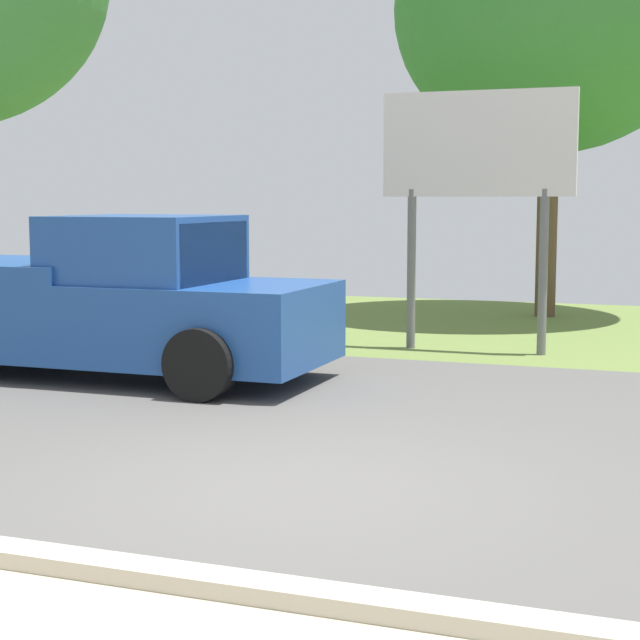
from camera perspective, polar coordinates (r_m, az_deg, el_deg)
name	(u,v)px	position (r m, az deg, el deg)	size (l,w,h in m)	color
ground_plane	(401,414)	(10.27, 4.50, -5.20)	(40.00, 22.00, 0.20)	#565451
pickup_truck	(110,302)	(12.27, -11.55, 0.98)	(5.20, 2.28, 1.88)	#1E478C
roadside_billboard	(478,163)	(14.05, 8.74, 8.61)	(2.60, 0.12, 3.50)	slate
tree_center_back	(553,9)	(18.82, 12.77, 16.47)	(5.43, 5.43, 7.78)	brown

